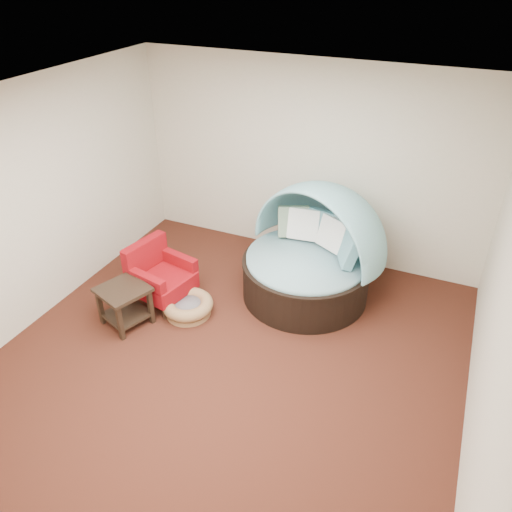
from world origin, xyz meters
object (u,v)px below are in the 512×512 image
at_px(canopy_daybed, 312,247).
at_px(pet_basket, 188,306).
at_px(red_armchair, 159,275).
at_px(side_table, 124,301).

relative_size(canopy_daybed, pet_basket, 3.30).
distance_m(canopy_daybed, pet_basket, 1.74).
xyz_separation_m(canopy_daybed, red_armchair, (-1.73, -0.92, -0.33)).
height_order(pet_basket, side_table, side_table).
distance_m(canopy_daybed, side_table, 2.41).
bearing_deg(side_table, red_armchair, 79.19).
bearing_deg(canopy_daybed, side_table, -120.38).
relative_size(red_armchair, side_table, 1.17).
relative_size(pet_basket, red_armchair, 0.80).
bearing_deg(side_table, canopy_daybed, 39.46).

